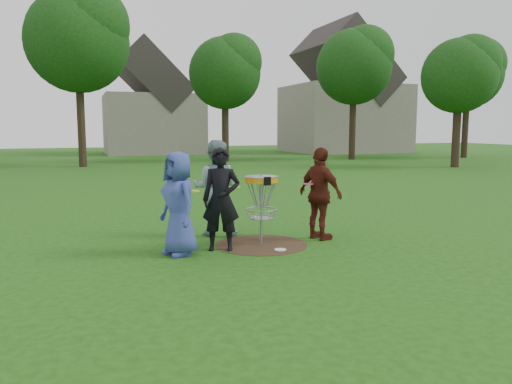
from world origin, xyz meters
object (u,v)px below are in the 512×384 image
object	(u,v)px
player_black	(221,200)
disc_golf_basket	(261,193)
player_grey	(215,188)
player_maroon	(320,194)
player_blue	(179,204)

from	to	relation	value
player_black	disc_golf_basket	xyz separation A→B (m)	(0.85, 0.16, 0.07)
player_grey	player_maroon	distance (m)	2.20
player_black	player_grey	world-z (taller)	player_grey
player_blue	player_maroon	bearing A→B (deg)	76.80
player_black	disc_golf_basket	distance (m)	0.86
player_blue	player_grey	xyz separation A→B (m)	(1.04, 1.38, 0.08)
player_maroon	disc_golf_basket	bearing A→B (deg)	72.49
player_grey	disc_golf_basket	distance (m)	1.31
player_blue	disc_golf_basket	world-z (taller)	player_blue
player_blue	player_black	xyz separation A→B (m)	(0.80, 0.06, 0.03)
disc_golf_basket	player_grey	bearing A→B (deg)	117.44
player_grey	player_maroon	xyz separation A→B (m)	(1.89, -1.13, -0.07)
player_blue	player_black	bearing A→B (deg)	75.93
player_black	player_grey	size ratio (longest dim) A/B	0.95
player_blue	player_black	size ratio (longest dim) A/B	0.97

